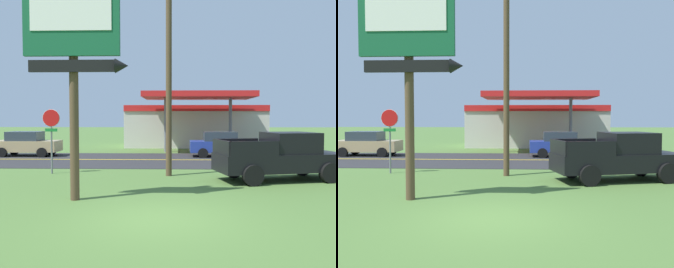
% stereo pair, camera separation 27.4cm
% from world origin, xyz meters
% --- Properties ---
extents(ground_plane, '(180.00, 180.00, 0.00)m').
position_xyz_m(ground_plane, '(0.00, 0.00, 0.00)').
color(ground_plane, '#4C7033').
extents(road_asphalt, '(140.00, 8.00, 0.02)m').
position_xyz_m(road_asphalt, '(0.00, 13.00, 0.01)').
color(road_asphalt, '#2B2B2D').
rests_on(road_asphalt, ground).
extents(road_centre_line, '(126.00, 0.20, 0.01)m').
position_xyz_m(road_centre_line, '(0.00, 13.00, 0.02)').
color(road_centre_line, gold).
rests_on(road_centre_line, road_asphalt).
extents(motel_sign, '(3.18, 0.54, 6.91)m').
position_xyz_m(motel_sign, '(-2.64, 1.96, 4.78)').
color(motel_sign, brown).
rests_on(motel_sign, ground).
extents(stop_sign, '(0.80, 0.08, 2.95)m').
position_xyz_m(stop_sign, '(-5.32, 7.44, 2.03)').
color(stop_sign, slate).
rests_on(stop_sign, ground).
extents(utility_pole, '(1.95, 0.26, 9.15)m').
position_xyz_m(utility_pole, '(0.07, 6.99, 4.89)').
color(utility_pole, brown).
rests_on(utility_pole, ground).
extents(gas_station, '(12.00, 11.50, 4.40)m').
position_xyz_m(gas_station, '(1.87, 23.96, 1.94)').
color(gas_station, beige).
rests_on(gas_station, ground).
extents(pickup_black_parked_on_lawn, '(5.51, 3.12, 1.96)m').
position_xyz_m(pickup_black_parked_on_lawn, '(4.70, 5.97, 0.96)').
color(pickup_black_parked_on_lawn, black).
rests_on(pickup_black_parked_on_lawn, ground).
extents(car_tan_near_lane, '(4.20, 2.00, 1.64)m').
position_xyz_m(car_tan_near_lane, '(-9.65, 15.00, 0.83)').
color(car_tan_near_lane, tan).
rests_on(car_tan_near_lane, ground).
extents(car_blue_mid_lane, '(4.20, 2.00, 1.64)m').
position_xyz_m(car_blue_mid_lane, '(3.27, 15.00, 0.83)').
color(car_blue_mid_lane, '#233893').
rests_on(car_blue_mid_lane, ground).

